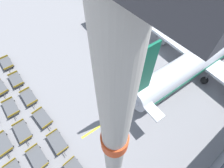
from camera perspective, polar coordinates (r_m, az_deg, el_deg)
ground_plane at (r=43.47m, az=5.42°, el=20.46°), size 500.00×500.00×0.00m
airplane at (r=34.09m, az=28.61°, el=8.71°), size 30.73×37.33×12.72m
fuel_tanker_secondary at (r=39.09m, az=-4.14°, el=18.69°), size 9.75×3.86×3.18m
baggage_dolly_row_near_col_d at (r=28.53m, az=-32.06°, el=-16.18°), size 3.94×1.93×0.92m
baggage_dolly_row_mid_a_col_b at (r=33.91m, az=-32.76°, el=-1.06°), size 3.95×1.98×0.92m
baggage_dolly_row_mid_a_col_c at (r=30.72m, az=-30.17°, el=-6.69°), size 3.90×1.83×0.92m
baggage_dolly_row_mid_a_col_d at (r=27.99m, az=-27.20°, el=-13.62°), size 3.90×1.82×0.92m
baggage_dolly_row_mid_a_col_e at (r=25.89m, az=-23.20°, el=-21.29°), size 3.92×1.89×0.92m
baggage_dolly_row_mid_b_col_a at (r=37.26m, az=-31.21°, el=5.84°), size 3.91×1.86×0.92m
baggage_dolly_row_mid_b_col_b at (r=33.65m, az=-28.83°, el=1.20°), size 3.91×1.86×0.92m
baggage_dolly_row_mid_b_col_c at (r=30.51m, az=-25.55°, el=-3.90°), size 3.90×1.83×0.92m
baggage_dolly_row_mid_b_col_d at (r=27.76m, az=-21.71°, el=-10.30°), size 3.95×1.97×0.92m
baggage_dolly_row_mid_b_col_e at (r=25.67m, az=-17.37°, el=-17.64°), size 3.90×1.82×0.92m
stand_guidance_stripe at (r=31.19m, az=17.36°, el=0.53°), size 2.22×33.10×0.01m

